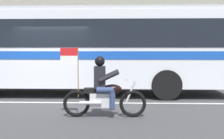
% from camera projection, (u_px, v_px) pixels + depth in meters
% --- Properties ---
extents(ground_plane, '(60.00, 60.00, 0.00)m').
position_uv_depth(ground_plane, '(52.00, 99.00, 9.76)').
color(ground_plane, '#3D3D3F').
extents(sidewalk_curb, '(28.00, 3.80, 0.15)m').
position_uv_depth(sidewalk_curb, '(76.00, 81.00, 14.84)').
color(sidewalk_curb, gray).
rests_on(sidewalk_curb, ground_plane).
extents(lane_center_stripe, '(26.60, 0.14, 0.01)m').
position_uv_depth(lane_center_stripe, '(48.00, 102.00, 9.16)').
color(lane_center_stripe, silver).
rests_on(lane_center_stripe, ground_plane).
extents(transit_bus, '(11.15, 2.64, 3.22)m').
position_uv_depth(transit_bus, '(82.00, 45.00, 10.78)').
color(transit_bus, silver).
rests_on(transit_bus, ground_plane).
extents(motorcycle_with_rider, '(2.20, 0.64, 1.78)m').
position_uv_depth(motorcycle_with_rider, '(104.00, 91.00, 7.20)').
color(motorcycle_with_rider, black).
rests_on(motorcycle_with_rider, ground_plane).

